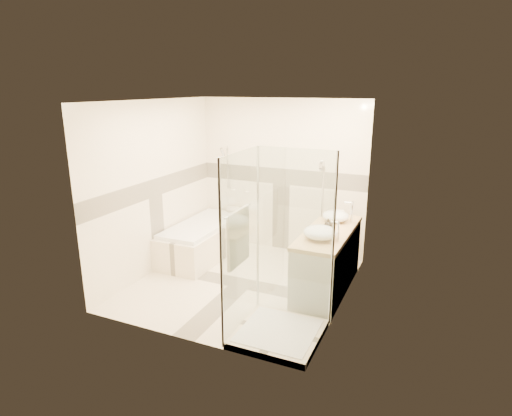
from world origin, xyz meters
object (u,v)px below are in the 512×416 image
at_px(vanity, 327,260).
at_px(amenity_bottle_a, 325,227).
at_px(vessel_sink_far, 320,233).
at_px(shower_enclosure, 272,291).
at_px(amenity_bottle_b, 328,224).
at_px(vessel_sink_near, 336,216).
at_px(bathtub, 203,238).

relative_size(vanity, amenity_bottle_a, 11.15).
height_order(vessel_sink_far, amenity_bottle_a, vessel_sink_far).
bearing_deg(vessel_sink_far, shower_enclosure, -106.71).
xyz_separation_m(vessel_sink_far, amenity_bottle_b, (0.00, 0.40, -0.01)).
height_order(vessel_sink_near, amenity_bottle_a, vessel_sink_near).
bearing_deg(bathtub, vanity, -9.25).
bearing_deg(vessel_sink_far, vessel_sink_near, 90.00).
relative_size(bathtub, amenity_bottle_a, 11.70).
xyz_separation_m(shower_enclosure, amenity_bottle_a, (0.27, 1.16, 0.42)).
relative_size(bathtub, vanity, 1.05).
distance_m(vanity, amenity_bottle_b, 0.50).
height_order(bathtub, shower_enclosure, shower_enclosure).
relative_size(amenity_bottle_a, amenity_bottle_b, 1.00).
bearing_deg(shower_enclosure, amenity_bottle_b, 78.22).
distance_m(vanity, amenity_bottle_a, 0.51).
relative_size(shower_enclosure, amenity_bottle_b, 13.99).
height_order(shower_enclosure, amenity_bottle_b, shower_enclosure).
relative_size(vessel_sink_near, vessel_sink_far, 0.90).
bearing_deg(amenity_bottle_b, bathtub, 171.64).
xyz_separation_m(vessel_sink_near, amenity_bottle_b, (0.00, -0.40, -0.00)).
relative_size(vanity, vessel_sink_near, 4.35).
height_order(vanity, amenity_bottle_a, amenity_bottle_a).
bearing_deg(shower_enclosure, vessel_sink_near, 80.91).
relative_size(vanity, vessel_sink_far, 3.91).
distance_m(vanity, vessel_sink_far, 0.62).
bearing_deg(amenity_bottle_b, amenity_bottle_a, -90.00).
xyz_separation_m(bathtub, shower_enclosure, (1.86, -1.62, 0.20)).
bearing_deg(bathtub, shower_enclosure, -41.10).
bearing_deg(amenity_bottle_a, vessel_sink_far, -90.00).
height_order(bathtub, vanity, vanity).
relative_size(vanity, amenity_bottle_b, 11.11).
xyz_separation_m(vessel_sink_far, amenity_bottle_a, (0.00, 0.25, -0.01)).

